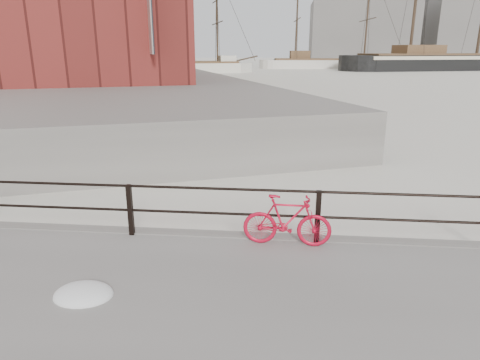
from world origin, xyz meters
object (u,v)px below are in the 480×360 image
(barque_black, at_px, (474,70))
(workboat_near, at_px, (80,92))
(workboat_far, at_px, (115,79))
(bicycle, at_px, (287,220))
(schooner_left, at_px, (186,73))
(schooner_mid, at_px, (329,68))

(barque_black, bearing_deg, workboat_near, -154.36)
(workboat_far, bearing_deg, barque_black, 0.27)
(bicycle, relative_size, schooner_left, 0.07)
(bicycle, height_order, schooner_left, schooner_left)
(schooner_left, distance_m, workboat_far, 17.55)
(schooner_mid, bearing_deg, workboat_near, -121.96)
(bicycle, distance_m, schooner_mid, 85.11)
(schooner_mid, distance_m, workboat_near, 60.03)
(schooner_mid, relative_size, workboat_near, 2.45)
(schooner_mid, relative_size, schooner_left, 1.27)
(barque_black, distance_m, schooner_mid, 27.40)
(barque_black, distance_m, schooner_left, 55.31)
(barque_black, height_order, workboat_far, barque_black)
(workboat_far, bearing_deg, bicycle, -94.42)
(bicycle, distance_m, workboat_near, 36.87)
(schooner_mid, height_order, workboat_near, schooner_mid)
(barque_black, bearing_deg, schooner_left, -179.37)
(bicycle, bearing_deg, workboat_far, 116.89)
(schooner_mid, xyz_separation_m, schooner_left, (-25.59, -19.28, 0.00))
(schooner_left, height_order, workboat_near, schooner_left)
(barque_black, distance_m, workboat_far, 67.23)
(schooner_left, bearing_deg, barque_black, -0.34)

